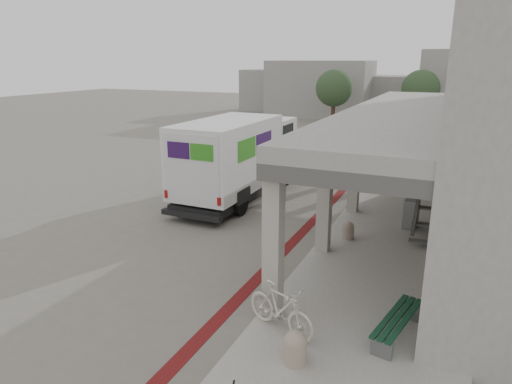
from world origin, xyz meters
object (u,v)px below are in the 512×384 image
at_px(fedex_truck, 239,156).
at_px(bicycle_cream, 281,308).
at_px(bench, 397,322).
at_px(utility_cabinet, 411,214).

bearing_deg(fedex_truck, bicycle_cream, -58.45).
bearing_deg(bench, fedex_truck, 145.09).
height_order(fedex_truck, bicycle_cream, fedex_truck).
relative_size(fedex_truck, bicycle_cream, 4.44).
xyz_separation_m(bench, utility_cabinet, (-0.47, 6.78, 0.16)).
distance_m(utility_cabinet, bicycle_cream, 7.77).
distance_m(bench, utility_cabinet, 6.80).
distance_m(fedex_truck, utility_cabinet, 7.28).
relative_size(fedex_truck, bench, 3.88).
distance_m(fedex_truck, bicycle_cream, 10.29).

